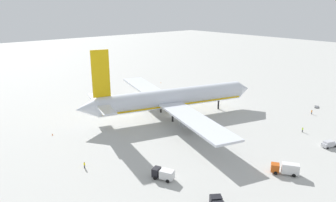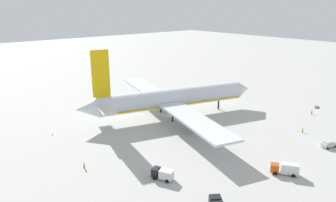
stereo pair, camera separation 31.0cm
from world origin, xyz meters
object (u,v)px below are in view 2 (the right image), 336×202
Objects in this scene: ground_worker_1 at (84,165)px; ground_worker_3 at (303,130)px; airliner at (170,99)px; traffic_cone_0 at (52,134)px; traffic_cone_1 at (161,83)px; service_truck_2 at (286,168)px; service_van at (329,144)px; service_truck_3 at (163,174)px; ground_worker_2 at (312,112)px; baggage_cart_0 at (317,107)px.

ground_worker_3 is at bearing -20.00° from ground_worker_1.
traffic_cone_0 is (-41.41, 10.71, -6.74)m from airliner.
ground_worker_1 is 3.17× the size of traffic_cone_1.
service_truck_2 is at bearing -60.25° from traffic_cone_0.
service_van reaches higher than traffic_cone_1.
service_truck_3 is at bearing 160.29° from service_van.
airliner is at bearing -124.94° from traffic_cone_1.
ground_worker_1 is (-37.29, 35.31, -0.72)m from service_truck_2.
ground_worker_1 is (-61.66, 35.12, -0.15)m from service_van.
ground_worker_3 is (-20.02, -6.87, 0.01)m from ground_worker_2.
baggage_cart_0 is at bearing 1.95° from service_truck_3.
ground_worker_1 is at bearing -140.85° from traffic_cone_1.
airliner is 54.02m from traffic_cone_1.
ground_worker_2 is (43.49, -33.55, -6.13)m from airliner.
ground_worker_3 is 3.18× the size of traffic_cone_1.
ground_worker_2 is 95.75m from traffic_cone_0.
ground_worker_1 is at bearing 125.14° from service_truck_3.
ground_worker_2 is at bearing -37.65° from airliner.
airliner is at bearing 150.12° from baggage_cart_0.
service_van is 30.64m from ground_worker_2.
ground_worker_1 reaches higher than traffic_cone_0.
traffic_cone_0 is at bearing 165.50° from airliner.
ground_worker_2 is at bearing -27.54° from traffic_cone_0.
service_truck_3 is 3.31× the size of ground_worker_1.
ground_worker_1 is (-96.64, 14.56, 0.62)m from baggage_cart_0.
baggage_cart_0 is at bearing 30.45° from service_van.
service_truck_3 reaches higher than ground_worker_2.
service_van is at bearing -144.61° from ground_worker_2.
traffic_cone_0 is at bearing 119.75° from service_truck_2.
service_van is at bearing -149.55° from baggage_cart_0.
service_truck_3 is 45.58m from traffic_cone_0.
baggage_cart_0 is 103.56m from traffic_cone_0.
traffic_cone_1 is at bearing 99.37° from ground_worker_2.
airliner is at bearing 142.35° from ground_worker_2.
traffic_cone_0 is at bearing -155.26° from traffic_cone_1.
traffic_cone_0 is at bearing 86.30° from ground_worker_1.
ground_worker_3 is (-30.02, -9.68, 0.63)m from baggage_cart_0.
ground_worker_3 is at bearing 20.68° from service_truck_2.
service_truck_2 is at bearing -96.49° from airliner.
baggage_cart_0 is 2.02× the size of ground_worker_3.
airliner reaches higher than service_truck_2.
baggage_cart_0 is (84.37, 2.88, -1.23)m from service_truck_3.
traffic_cone_0 is at bearing 103.37° from service_truck_3.
airliner reaches higher than traffic_cone_0.
baggage_cart_0 is (53.49, -30.74, -6.75)m from airliner.
traffic_cone_1 is at bearing 69.04° from service_truck_2.
ground_worker_1 is at bearing 168.66° from ground_worker_2.
baggage_cart_0 is at bearing 17.87° from ground_worker_3.
ground_worker_3 is at bearing -7.14° from service_truck_3.
service_van is 40.59m from baggage_cart_0.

